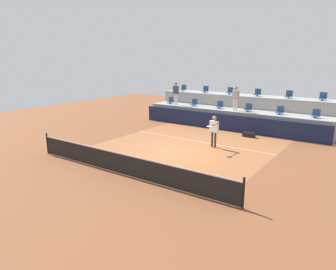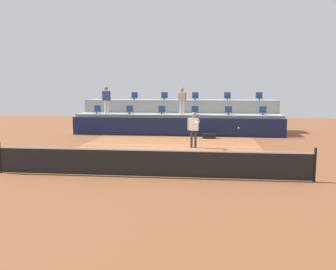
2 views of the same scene
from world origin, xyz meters
name	(u,v)px [view 2 (image 2 of 2)]	position (x,y,z in m)	size (l,w,h in m)	color
ground_plane	(164,154)	(0.00, 0.00, 0.00)	(40.00, 40.00, 0.00)	brown
court_inner_paint	(167,150)	(0.00, 1.00, 0.00)	(9.00, 10.00, 0.01)	#A36038
court_service_line	(170,145)	(0.00, 2.40, 0.01)	(9.00, 0.06, 0.00)	silver
tennis_net	(150,162)	(0.00, -4.00, 0.50)	(10.48, 0.08, 1.07)	black
sponsor_backboard	(176,127)	(0.00, 6.00, 0.55)	(13.00, 0.16, 1.10)	#141E42
seating_tier_lower	(178,124)	(0.00, 7.30, 0.62)	(13.00, 1.80, 1.25)	#9E9E99
seating_tier_upper	(180,115)	(0.00, 9.10, 1.05)	(13.00, 1.80, 2.10)	#9E9E99
stadium_chair_lower_far_left	(97,110)	(-5.33, 7.23, 1.46)	(0.44, 0.40, 0.52)	#2D2D33
stadium_chair_lower_left	(129,110)	(-3.17, 7.23, 1.46)	(0.44, 0.40, 0.52)	#2D2D33
stadium_chair_lower_mid_left	(162,111)	(-1.05, 7.23, 1.46)	(0.44, 0.40, 0.52)	#2D2D33
stadium_chair_lower_mid_right	(195,111)	(1.07, 7.23, 1.46)	(0.44, 0.40, 0.52)	#2D2D33
stadium_chair_lower_right	(228,111)	(3.18, 7.23, 1.46)	(0.44, 0.40, 0.52)	#2D2D33
stadium_chair_lower_far_right	(263,111)	(5.29, 7.23, 1.46)	(0.44, 0.40, 0.52)	#2D2D33
stadium_chair_upper_far_left	(105,96)	(-5.28, 9.03, 2.31)	(0.44, 0.40, 0.52)	#2D2D33
stadium_chair_upper_left	(134,96)	(-3.21, 9.03, 2.31)	(0.44, 0.40, 0.52)	#2D2D33
stadium_chair_upper_mid_left	(164,97)	(-1.11, 9.03, 2.31)	(0.44, 0.40, 0.52)	#2D2D33
stadium_chair_upper_mid_right	(195,97)	(1.02, 9.03, 2.31)	(0.44, 0.40, 0.52)	#2D2D33
stadium_chair_upper_right	(227,97)	(3.20, 9.03, 2.31)	(0.44, 0.40, 0.52)	#2D2D33
stadium_chair_upper_far_right	(259,97)	(5.30, 9.03, 2.31)	(0.44, 0.40, 0.52)	#2D2D33
tennis_player	(194,126)	(1.21, 1.84, 1.07)	(0.64, 1.23, 1.74)	#2D2D33
spectator_in_grey	(106,97)	(-4.57, 6.85, 2.31)	(0.61, 0.26, 1.74)	white
spectator_with_hat	(182,98)	(0.27, 6.85, 2.26)	(0.57, 0.45, 1.67)	white
tennis_ball	(239,128)	(3.19, -0.02, 1.21)	(0.07, 0.07, 0.07)	#CCE033
equipment_bag	(209,136)	(1.98, 5.14, 0.15)	(0.76, 0.28, 0.30)	black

